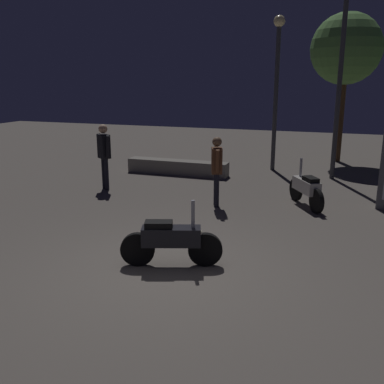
{
  "coord_description": "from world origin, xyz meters",
  "views": [
    {
      "loc": [
        2.57,
        -5.89,
        2.96
      ],
      "look_at": [
        0.06,
        1.19,
        1.0
      ],
      "focal_mm": 40.53,
      "sensor_mm": 36.0,
      "label": 1
    }
  ],
  "objects_px": {
    "motorcycle_black_foreground": "(171,240)",
    "motorcycle_white_parked_left": "(306,189)",
    "person_rider_beside": "(217,165)",
    "streetlamp_far": "(277,74)",
    "person_bystander_far": "(104,151)",
    "streetlamp_near": "(342,57)"
  },
  "relations": [
    {
      "from": "person_bystander_far",
      "to": "streetlamp_far",
      "type": "relative_size",
      "value": 0.37
    },
    {
      "from": "motorcycle_black_foreground",
      "to": "person_bystander_far",
      "type": "distance_m",
      "value": 5.55
    },
    {
      "from": "person_rider_beside",
      "to": "streetlamp_far",
      "type": "relative_size",
      "value": 0.34
    },
    {
      "from": "person_bystander_far",
      "to": "streetlamp_near",
      "type": "relative_size",
      "value": 0.31
    },
    {
      "from": "person_rider_beside",
      "to": "streetlamp_near",
      "type": "bearing_deg",
      "value": -141.63
    },
    {
      "from": "motorcycle_black_foreground",
      "to": "streetlamp_far",
      "type": "distance_m",
      "value": 8.77
    },
    {
      "from": "streetlamp_near",
      "to": "streetlamp_far",
      "type": "xyz_separation_m",
      "value": [
        -1.94,
        0.72,
        -0.45
      ]
    },
    {
      "from": "motorcycle_white_parked_left",
      "to": "person_rider_beside",
      "type": "bearing_deg",
      "value": 77.65
    },
    {
      "from": "person_bystander_far",
      "to": "streetlamp_near",
      "type": "xyz_separation_m",
      "value": [
        5.87,
        3.49,
        2.49
      ]
    },
    {
      "from": "motorcycle_white_parked_left",
      "to": "person_rider_beside",
      "type": "relative_size",
      "value": 0.89
    },
    {
      "from": "person_rider_beside",
      "to": "streetlamp_far",
      "type": "height_order",
      "value": "streetlamp_far"
    },
    {
      "from": "motorcycle_black_foreground",
      "to": "motorcycle_white_parked_left",
      "type": "bearing_deg",
      "value": 48.62
    },
    {
      "from": "person_rider_beside",
      "to": "person_bystander_far",
      "type": "distance_m",
      "value": 3.41
    },
    {
      "from": "person_bystander_far",
      "to": "streetlamp_near",
      "type": "bearing_deg",
      "value": -24.39
    },
    {
      "from": "motorcycle_white_parked_left",
      "to": "person_bystander_far",
      "type": "distance_m",
      "value": 5.43
    },
    {
      "from": "streetlamp_far",
      "to": "person_rider_beside",
      "type": "bearing_deg",
      "value": -96.74
    },
    {
      "from": "motorcycle_black_foreground",
      "to": "motorcycle_white_parked_left",
      "type": "xyz_separation_m",
      "value": [
        1.74,
        4.24,
        0.0
      ]
    },
    {
      "from": "person_bystander_far",
      "to": "motorcycle_white_parked_left",
      "type": "bearing_deg",
      "value": -53.94
    },
    {
      "from": "person_bystander_far",
      "to": "streetlamp_near",
      "type": "height_order",
      "value": "streetlamp_near"
    },
    {
      "from": "motorcycle_black_foreground",
      "to": "streetlamp_near",
      "type": "height_order",
      "value": "streetlamp_near"
    },
    {
      "from": "motorcycle_black_foreground",
      "to": "person_rider_beside",
      "type": "distance_m",
      "value": 3.62
    },
    {
      "from": "person_rider_beside",
      "to": "streetlamp_near",
      "type": "relative_size",
      "value": 0.29
    }
  ]
}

